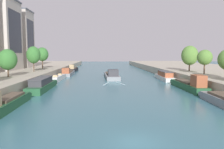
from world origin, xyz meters
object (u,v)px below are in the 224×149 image
Objects in this scene: moored_boat_left_far at (73,69)px; tree_left_past_mid at (8,60)px; moored_boat_left_second at (58,78)px; tree_right_midway at (205,57)px; moored_boat_right_lone at (189,85)px; moored_boat_right_far at (164,76)px; moored_boat_left_end at (4,103)px; moored_boat_left_near at (68,73)px; tree_right_nearest at (190,55)px; moored_boat_left_midway at (42,85)px; tree_left_third at (42,54)px; tree_left_midway at (33,55)px; barge_midriver at (112,75)px.

tree_left_past_mid is at bearing -100.20° from moored_boat_left_far.
tree_right_midway reaches higher than moored_boat_left_second.
moored_boat_right_lone is 1.04× the size of moored_boat_right_far.
moored_boat_left_end is 1.16× the size of moored_boat_left_second.
moored_boat_left_near is 2.15× the size of tree_right_nearest.
moored_boat_left_second is at bearing -90.14° from moored_boat_left_far.
moored_boat_left_midway is (0.49, 16.49, 0.16)m from moored_boat_left_end.
moored_boat_left_near is 1.05× the size of moored_boat_right_far.
tree_right_nearest is at bearing 1.17° from moored_boat_left_second.
tree_left_third is (-8.59, -0.61, 6.46)m from moored_boat_left_near.
tree_left_past_mid is 0.82× the size of tree_right_nearest.
moored_boat_left_end is 0.88× the size of moored_boat_right_lone.
moored_boat_left_second is at bearing -7.91° from tree_left_midway.
tree_left_midway is at bearing 111.87° from moored_boat_left_midway.
tree_left_third is (-0.08, 27.88, 1.11)m from tree_left_past_mid.
moored_boat_right_lone is at bearing -47.28° from moored_boat_left_near.
tree_left_third is (-1.12, 13.29, 0.15)m from tree_left_midway.
moored_boat_right_lone is at bearing -39.59° from tree_left_third.
moored_boat_left_end reaches higher than moored_boat_left_near.
moored_boat_left_end reaches higher than moored_boat_right_far.
tree_left_third reaches higher than moored_boat_left_midway.
moored_boat_left_far reaches higher than moored_boat_left_midway.
moored_boat_left_second is at bearing -178.83° from tree_right_nearest.
tree_right_nearest is (22.78, -3.68, 6.08)m from barge_midriver.
moored_boat_left_end is at bearing -112.85° from barge_midriver.
moored_boat_left_midway is at bearing -90.78° from moored_boat_left_near.
moored_boat_left_second is 1.63× the size of tree_right_nearest.
tree_left_third is at bearing 163.73° from tree_right_nearest.
moored_boat_left_near is at bearing 153.57° from moored_boat_right_far.
moored_boat_left_end is 0.88× the size of moored_boat_left_near.
tree_left_past_mid is at bearing -173.95° from tree_right_midway.
moored_boat_left_second is 1.66× the size of tree_left_third.
tree_right_midway reaches higher than moored_boat_left_end.
tree_right_midway is (38.00, 7.84, 5.46)m from moored_boat_left_midway.
moored_boat_left_near is (0.39, 14.88, 0.15)m from moored_boat_left_second.
barge_midriver is 2.54× the size of tree_left_midway.
moored_boat_left_far is (0.08, 31.97, 0.25)m from moored_boat_left_second.
tree_right_midway is at bearing 32.30° from moored_boat_left_end.
moored_boat_left_near is (0.43, 31.44, -0.26)m from moored_boat_left_midway.
moored_boat_right_lone is 17.67m from moored_boat_right_far.
moored_boat_left_midway is 1.24× the size of moored_boat_left_second.
tree_left_past_mid is 1.00× the size of tree_right_midway.
moored_boat_left_end is 1.96× the size of tree_left_midway.
moored_boat_left_far is 0.81× the size of moored_boat_right_lone.
tree_right_midway is (37.96, -8.72, 5.87)m from moored_boat_left_second.
tree_left_midway is (-7.16, -30.99, 6.22)m from moored_boat_left_far.
tree_left_third reaches higher than moored_boat_right_lone.
moored_boat_left_midway is at bearing 88.31° from moored_boat_left_end.
tree_left_third is at bearing 157.30° from barge_midriver.
tree_left_third is at bearing 153.52° from tree_right_midway.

